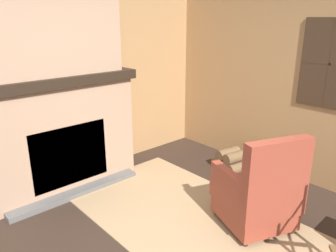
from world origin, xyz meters
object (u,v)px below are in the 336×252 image
object	(u,v)px
storage_case	(111,63)
decorative_plate_on_mantel	(56,63)
armchair	(258,195)
firewood_stack	(232,160)

from	to	relation	value
storage_case	decorative_plate_on_mantel	bearing A→B (deg)	-91.59
armchair	firewood_stack	size ratio (longest dim) A/B	2.00
storage_case	decorative_plate_on_mantel	world-z (taller)	decorative_plate_on_mantel
armchair	decorative_plate_on_mantel	distance (m)	2.62
armchair	storage_case	distance (m)	2.41
firewood_stack	storage_case	bearing A→B (deg)	-135.17
armchair	storage_case	size ratio (longest dim) A/B	5.02
armchair	storage_case	xyz separation A→B (m)	(-2.13, -0.23, 1.09)
storage_case	decorative_plate_on_mantel	distance (m)	0.73
firewood_stack	decorative_plate_on_mantel	xyz separation A→B (m)	(-1.16, -1.86, 1.38)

